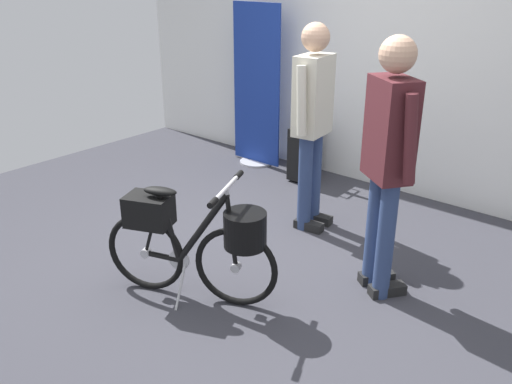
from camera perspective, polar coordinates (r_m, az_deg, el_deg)
name	(u,v)px	position (r m, az deg, el deg)	size (l,w,h in m)	color
ground_plane	(243,272)	(3.84, -1.33, -8.43)	(6.40, 6.40, 0.00)	#38383F
back_wall	(400,47)	(5.11, 14.95, 14.59)	(6.40, 0.10, 2.64)	white
floor_banner_stand	(256,95)	(5.69, 0.04, 10.21)	(0.60, 0.36, 1.66)	#B7B7BC
folding_bike_foreground	(196,238)	(3.38, -6.41, -4.89)	(1.08, 0.60, 0.82)	black
visitor_near_wall	(313,117)	(4.19, 6.01, 7.94)	(0.30, 0.53, 1.62)	navy
visitor_browsing	(388,156)	(3.34, 13.80, 3.76)	(0.44, 0.39, 1.64)	navy
rolling_suitcase	(305,151)	(5.39, 5.18, 4.29)	(0.19, 0.37, 0.83)	black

